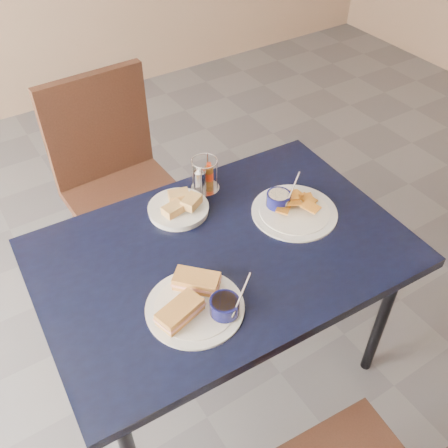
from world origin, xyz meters
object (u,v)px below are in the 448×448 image
dining_table (223,262)px  condiment_caddy (204,177)px  plantain_plate (290,207)px  chair_far (115,172)px  sandwich_plate (197,302)px  bread_basket (179,207)px

dining_table → condiment_caddy: bearing=70.1°
dining_table → plantain_plate: 0.33m
chair_far → sandwich_plate: (-0.13, -0.98, 0.19)m
dining_table → bread_basket: bread_basket is taller
plantain_plate → condiment_caddy: 0.35m
sandwich_plate → condiment_caddy: (0.31, 0.48, 0.03)m
sandwich_plate → plantain_plate: 0.55m
sandwich_plate → dining_table: bearing=40.1°
sandwich_plate → condiment_caddy: size_ratio=2.32×
plantain_plate → bread_basket: 0.41m
dining_table → condiment_caddy: size_ratio=9.37×
bread_basket → plantain_plate: bearing=-31.9°
chair_far → plantain_plate: chair_far is taller
dining_table → condiment_caddy: (0.11, 0.31, 0.12)m
sandwich_plate → bread_basket: 0.45m
bread_basket → condiment_caddy: condiment_caddy is taller
plantain_plate → bread_basket: plantain_plate is taller
sandwich_plate → bread_basket: (0.17, 0.41, -0.00)m
plantain_plate → condiment_caddy: condiment_caddy is taller
sandwich_plate → condiment_caddy: condiment_caddy is taller
chair_far → sandwich_plate: chair_far is taller
chair_far → condiment_caddy: size_ratio=7.50×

